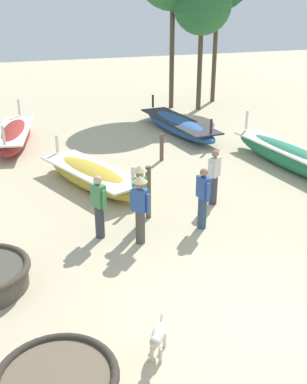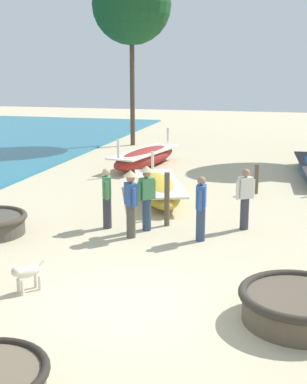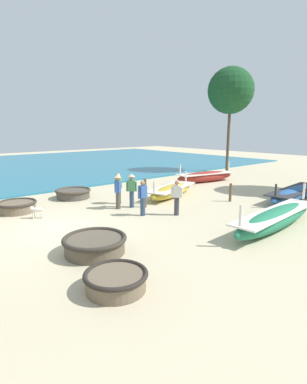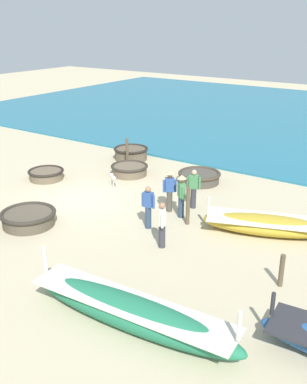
{
  "view_description": "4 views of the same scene",
  "coord_description": "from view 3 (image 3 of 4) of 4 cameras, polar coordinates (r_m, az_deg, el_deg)",
  "views": [
    {
      "loc": [
        -4.03,
        -5.25,
        5.21
      ],
      "look_at": [
        -0.48,
        4.24,
        0.9
      ],
      "focal_mm": 42.0,
      "sensor_mm": 36.0,
      "label": 1
    },
    {
      "loc": [
        2.56,
        -8.38,
        4.12
      ],
      "look_at": [
        -0.81,
        4.62,
        0.9
      ],
      "focal_mm": 50.0,
      "sensor_mm": 36.0,
      "label": 2
    },
    {
      "loc": [
        10.67,
        -4.29,
        3.8
      ],
      "look_at": [
        0.2,
        4.66,
        0.87
      ],
      "focal_mm": 28.0,
      "sensor_mm": 36.0,
      "label": 3
    },
    {
      "loc": [
        12.41,
        12.03,
        6.97
      ],
      "look_at": [
        -0.46,
        3.19,
        0.93
      ],
      "focal_mm": 42.0,
      "sensor_mm": 36.0,
      "label": 4
    }
  ],
  "objects": [
    {
      "name": "fisherman_by_coracle",
      "position": [
        14.38,
        -6.81,
        0.52
      ],
      "size": [
        0.38,
        0.43,
        1.67
      ],
      "color": "#4C473D",
      "rests_on": "ground"
    },
    {
      "name": "fisherman_crouching",
      "position": [
        15.39,
        -6.67,
        0.82
      ],
      "size": [
        0.33,
        0.5,
        1.57
      ],
      "color": "#383842",
      "rests_on": "ground"
    },
    {
      "name": "dog",
      "position": [
        13.8,
        -21.35,
        -3.22
      ],
      "size": [
        0.44,
        0.61,
        0.55
      ],
      "color": "beige",
      "rests_on": "ground"
    },
    {
      "name": "long_boat_white_hull",
      "position": [
        18.08,
        25.33,
        -0.19
      ],
      "size": [
        1.65,
        5.7,
        1.18
      ],
      "color": "#285693",
      "rests_on": "ground"
    },
    {
      "name": "tree_rightmost",
      "position": [
        27.77,
        14.49,
        18.17
      ],
      "size": [
        3.93,
        3.93,
        8.94
      ],
      "color": "#4C3D2D",
      "rests_on": "ground"
    },
    {
      "name": "fisherman_standing_right",
      "position": [
        13.19,
        -2.08,
        -0.99
      ],
      "size": [
        0.24,
        0.53,
        1.57
      ],
      "color": "#2D425B",
      "rests_on": "ground"
    },
    {
      "name": "coracle_front_right",
      "position": [
        15.25,
        -24.59,
        -2.47
      ],
      "size": [
        1.77,
        1.77,
        0.5
      ],
      "color": "brown",
      "rests_on": "ground"
    },
    {
      "name": "coracle_far_right",
      "position": [
        9.58,
        -11.11,
        -9.67
      ],
      "size": [
        1.99,
        1.99,
        0.54
      ],
      "color": "brown",
      "rests_on": "ground"
    },
    {
      "name": "fisherman_standing_left",
      "position": [
        13.28,
        4.46,
        -0.92
      ],
      "size": [
        0.45,
        0.38,
        1.57
      ],
      "color": "#383842",
      "rests_on": "ground"
    },
    {
      "name": "coracle_nearest",
      "position": [
        7.5,
        -7.17,
        -16.28
      ],
      "size": [
        1.56,
        1.56,
        0.46
      ],
      "color": "brown",
      "rests_on": "ground"
    },
    {
      "name": "fisherman_with_hat",
      "position": [
        14.57,
        -4.2,
        0.73
      ],
      "size": [
        0.39,
        0.41,
        1.67
      ],
      "color": "#2D425B",
      "rests_on": "ground"
    },
    {
      "name": "long_boat_green_hull",
      "position": [
        17.04,
        3.45,
        0.28
      ],
      "size": [
        2.64,
        4.54,
        1.19
      ],
      "color": "gold",
      "rests_on": "ground"
    },
    {
      "name": "coracle_far_left",
      "position": [
        17.22,
        -15.05,
        -0.22
      ],
      "size": [
        1.94,
        1.94,
        0.5
      ],
      "color": "#4C473F",
      "rests_on": "ground"
    },
    {
      "name": "long_boat_red_hull",
      "position": [
        12.51,
        22.27,
        -4.65
      ],
      "size": [
        1.38,
        5.91,
        1.43
      ],
      "color": "#237551",
      "rests_on": "ground"
    },
    {
      "name": "sea",
      "position": [
        32.77,
        -25.64,
        4.25
      ],
      "size": [
        28.0,
        52.0,
        0.1
      ],
      "primitive_type": "cube",
      "color": "teal",
      "rests_on": "ground"
    },
    {
      "name": "mooring_post_inland",
      "position": [
        14.62,
        -1.6,
        -0.2
      ],
      "size": [
        0.14,
        0.14,
        1.42
      ],
      "primitive_type": "cylinder",
      "color": "brown",
      "rests_on": "ground"
    },
    {
      "name": "mooring_post_mid_beach",
      "position": [
        16.34,
        14.44,
        -0.08
      ],
      "size": [
        0.14,
        0.14,
        0.97
      ],
      "primitive_type": "cylinder",
      "color": "brown",
      "rests_on": "ground"
    },
    {
      "name": "ground_plane",
      "position": [
        12.11,
        -17.76,
        -6.88
      ],
      "size": [
        80.0,
        80.0,
        0.0
      ],
      "primitive_type": "plane",
      "color": "#C6B793"
    },
    {
      "name": "long_boat_blue_hull",
      "position": [
        22.03,
        9.84,
        2.94
      ],
      "size": [
        2.08,
        4.92,
        1.38
      ],
      "color": "maroon",
      "rests_on": "ground"
    }
  ]
}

